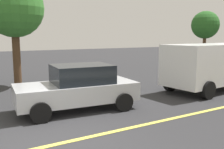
# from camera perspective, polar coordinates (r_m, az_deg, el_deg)

# --- Properties ---
(ground_plane) EXTENTS (80.00, 80.00, 0.00)m
(ground_plane) POSITION_cam_1_polar(r_m,az_deg,el_deg) (6.53, -11.25, -14.87)
(ground_plane) COLOR #2D2D30
(lane_marking_centre) EXTENTS (28.00, 0.16, 0.01)m
(lane_marking_centre) POSITION_cam_1_polar(r_m,az_deg,el_deg) (7.96, 9.92, -10.42)
(lane_marking_centre) COLOR #E0D14C
(white_van) EXTENTS (5.35, 2.62, 2.20)m
(white_van) POSITION_cam_1_polar(r_m,az_deg,el_deg) (13.04, 21.45, 2.25)
(white_van) COLOR white
(white_van) RESTS_ON ground_plane
(car_silver_near_curb) EXTENTS (4.28, 2.28, 1.59)m
(car_silver_near_curb) POSITION_cam_1_polar(r_m,az_deg,el_deg) (9.03, -7.59, -2.85)
(car_silver_near_curb) COLOR #B7BABF
(car_silver_near_curb) RESTS_ON ground_plane
(tree_left_verge) EXTENTS (2.91, 2.91, 5.40)m
(tree_left_verge) POSITION_cam_1_polar(r_m,az_deg,el_deg) (13.82, -21.06, 13.57)
(tree_left_verge) COLOR #513823
(tree_left_verge) RESTS_ON ground_plane
(tree_centre_verge) EXTENTS (2.20, 2.20, 4.54)m
(tree_centre_verge) POSITION_cam_1_polar(r_m,az_deg,el_deg) (22.12, 20.11, 10.27)
(tree_centre_verge) COLOR #513823
(tree_centre_verge) RESTS_ON ground_plane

